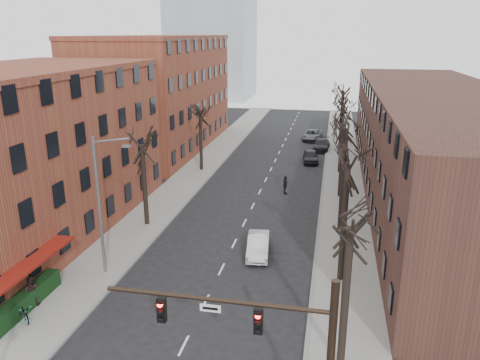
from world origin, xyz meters
The scene contains 23 objects.
sidewalk_left centered at (-8.00, 35.00, 0.07)m, with size 4.00×90.00×0.15m, color gray.
sidewalk_right centered at (8.00, 35.00, 0.07)m, with size 4.00×90.00×0.15m, color gray.
building_left_near centered at (-16.00, 15.00, 6.00)m, with size 12.00×26.00×12.00m, color brown.
building_left_far centered at (-16.00, 44.00, 7.00)m, with size 12.00×28.00×14.00m, color brown.
building_right centered at (16.00, 30.00, 5.00)m, with size 12.00×50.00×10.00m, color #472821.
awning_left centered at (-9.40, 6.00, 0.00)m, with size 1.20×7.00×0.15m, color maroon.
hedge centered at (-9.50, 5.00, 0.65)m, with size 0.80×6.00×1.00m, color #123414.
tree_right_b centered at (7.60, 12.00, 0.00)m, with size 5.20×5.20×10.80m, color black, non-canonical shape.
tree_right_c centered at (7.60, 20.00, 0.00)m, with size 5.20×5.20×11.60m, color black, non-canonical shape.
tree_right_d centered at (7.60, 28.00, 0.00)m, with size 5.20×5.20×10.00m, color black, non-canonical shape.
tree_right_e centered at (7.60, 36.00, 0.00)m, with size 5.20×5.20×10.80m, color black, non-canonical shape.
tree_right_f centered at (7.60, 44.00, 0.00)m, with size 5.20×5.20×11.60m, color black, non-canonical shape.
tree_left_a centered at (-7.60, 18.00, 0.00)m, with size 5.20×5.20×9.50m, color black, non-canonical shape.
tree_left_b centered at (-7.60, 34.00, 0.00)m, with size 5.20×5.20×9.50m, color black, non-canonical shape.
signal_mast_arm centered at (5.45, -1.00, 4.40)m, with size 8.14×0.30×7.20m.
streetlight centered at (-7.03, 10.00, 5.01)m, with size 2.45×0.22×9.03m.
silver_sedan centered at (2.00, 14.65, 0.69)m, with size 1.46×4.19×1.38m, color silver.
parked_car_near centered at (4.22, 40.02, 0.73)m, with size 1.72×4.28×1.46m, color black.
parked_car_mid centered at (5.30, 46.55, 0.69)m, with size 1.95×4.79×1.39m, color black.
parked_car_far centered at (3.80, 52.44, 0.72)m, with size 2.40×5.20×1.45m, color #54575B.
pedestrian_b centered at (-9.40, 5.59, 1.03)m, with size 0.86×0.67×1.76m, color black.
pedestrian_crossing centered at (2.48, 27.81, 0.91)m, with size 1.06×0.44×1.81m, color black.
bicycle centered at (-8.96, 4.26, 0.61)m, with size 0.60×1.73×0.91m, color gray.
Camera 1 is at (6.60, -14.67, 14.79)m, focal length 35.00 mm.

